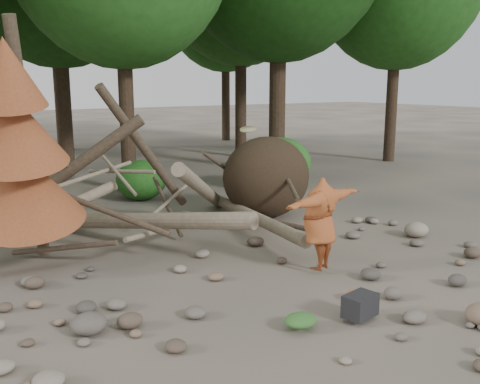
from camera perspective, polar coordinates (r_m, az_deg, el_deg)
ground at (r=8.40m, az=5.46°, el=-11.19°), size 120.00×120.00×0.00m
deadfall_pile at (r=12.57m, az=0.85°, el=1.11°), size 8.55×5.24×3.30m
dead_conifer at (r=9.64m, az=-22.37°, el=3.98°), size 2.06×2.16×4.35m
bush_mid at (r=15.19m, az=-10.51°, el=1.25°), size 1.40×1.40×1.12m
bush_right at (r=16.52m, az=4.15°, el=3.09°), size 2.00×2.00×1.60m
frisbee_thrower at (r=9.22m, az=8.53°, el=-3.35°), size 2.79×0.97×2.55m
backpack at (r=7.77m, az=12.67°, el=-12.12°), size 0.53×0.40×0.32m
cloth_green at (r=7.39m, az=6.48°, el=-13.79°), size 0.47×0.39×0.17m
cloth_orange at (r=8.46m, az=12.12°, el=-10.88°), size 0.27×0.22×0.10m
boulder_mid_right at (r=12.04m, az=18.30°, el=-3.83°), size 0.53×0.48×0.32m
boulder_mid_left at (r=7.48m, az=-15.84°, el=-13.37°), size 0.48×0.43×0.29m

